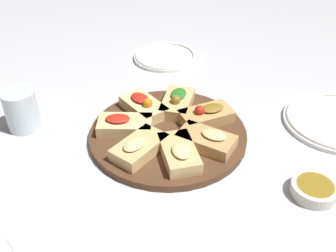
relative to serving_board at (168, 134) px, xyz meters
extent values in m
plane|color=silver|center=(0.00, 0.00, -0.01)|extent=(3.00, 3.00, 0.00)
cylinder|color=#51331E|center=(0.00, 0.00, 0.00)|extent=(0.36, 0.36, 0.02)
cube|color=#E5C689|center=(-0.08, -0.05, 0.02)|extent=(0.14, 0.12, 0.03)
ellipsoid|color=red|center=(-0.10, -0.06, 0.04)|extent=(0.07, 0.06, 0.01)
cube|color=#DBB775|center=(-0.01, -0.10, 0.02)|extent=(0.08, 0.13, 0.03)
ellipsoid|color=beige|center=(-0.01, -0.11, 0.04)|extent=(0.04, 0.06, 0.01)
cube|color=#DBB775|center=(0.07, -0.07, 0.02)|extent=(0.13, 0.13, 0.03)
ellipsoid|color=beige|center=(0.08, -0.08, 0.04)|extent=(0.06, 0.06, 0.01)
cube|color=tan|center=(0.10, 0.00, 0.02)|extent=(0.12, 0.07, 0.03)
ellipsoid|color=beige|center=(0.11, 0.01, 0.04)|extent=(0.06, 0.04, 0.01)
cube|color=tan|center=(0.05, 0.08, 0.02)|extent=(0.12, 0.14, 0.03)
ellipsoid|color=olive|center=(0.06, 0.09, 0.04)|extent=(0.06, 0.07, 0.01)
sphere|color=red|center=(0.04, 0.07, 0.04)|extent=(0.02, 0.02, 0.02)
cube|color=#DBB775|center=(-0.03, 0.09, 0.02)|extent=(0.10, 0.14, 0.03)
ellipsoid|color=#2D7A28|center=(-0.04, 0.11, 0.04)|extent=(0.05, 0.06, 0.01)
sphere|color=olive|center=(-0.03, 0.07, 0.04)|extent=(0.02, 0.02, 0.02)
cube|color=#E5C689|center=(-0.09, 0.03, 0.02)|extent=(0.14, 0.10, 0.03)
ellipsoid|color=red|center=(-0.11, 0.04, 0.04)|extent=(0.06, 0.05, 0.01)
sphere|color=orange|center=(-0.07, 0.03, 0.04)|extent=(0.02, 0.02, 0.02)
cylinder|color=white|center=(-0.23, 0.33, 0.00)|extent=(0.20, 0.20, 0.01)
torus|color=white|center=(-0.23, 0.33, 0.00)|extent=(0.19, 0.19, 0.01)
cylinder|color=silver|center=(-0.31, -0.15, 0.04)|extent=(0.08, 0.08, 0.10)
cube|color=white|center=(-0.01, -0.36, -0.01)|extent=(0.15, 0.14, 0.00)
cylinder|color=silver|center=(0.33, 0.00, 0.00)|extent=(0.09, 0.09, 0.02)
cylinder|color=olive|center=(0.33, 0.00, 0.01)|extent=(0.07, 0.07, 0.00)
camera|label=1|loc=(0.39, -0.60, 0.54)|focal=42.00mm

